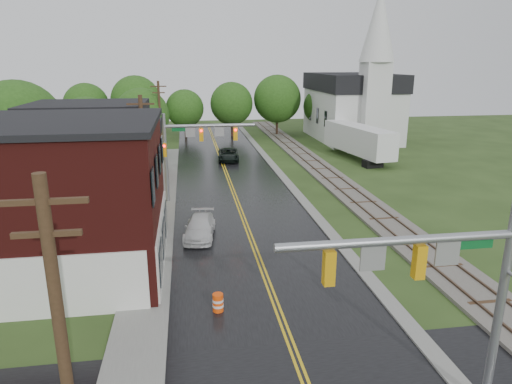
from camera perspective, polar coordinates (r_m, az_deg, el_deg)
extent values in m
cube|color=black|center=(41.11, -2.97, 0.32)|extent=(10.00, 90.00, 0.02)
cube|color=gray|center=(46.68, 3.02, 2.24)|extent=(0.80, 70.00, 0.12)
cube|color=gray|center=(36.22, -11.97, -2.21)|extent=(2.40, 50.00, 0.12)
cube|color=#4D1310|center=(26.84, -27.11, -1.18)|extent=(14.00, 10.00, 8.00)
cube|color=silver|center=(26.27, -11.61, -5.82)|extent=(0.10, 9.50, 3.00)
cube|color=black|center=(26.04, -28.27, 7.58)|extent=(14.30, 10.30, 0.30)
cube|color=tan|center=(36.96, -19.63, 2.72)|extent=(8.00, 7.00, 6.40)
cube|color=#3F0F0C|center=(45.69, -16.27, 4.14)|extent=(7.00, 6.00, 4.40)
cube|color=silver|center=(69.08, 11.75, 9.39)|extent=(10.00, 16.00, 7.00)
cube|color=black|center=(68.72, 11.98, 13.28)|extent=(10.40, 16.40, 2.40)
cube|color=silver|center=(61.47, 14.44, 10.31)|extent=(3.20, 3.20, 11.00)
cone|color=silver|center=(61.37, 15.13, 19.63)|extent=(4.40, 4.40, 9.00)
cube|color=#59544C|center=(47.78, 8.44, 2.53)|extent=(3.20, 80.00, 0.20)
cube|color=#4C3828|center=(47.55, 7.61, 2.67)|extent=(0.10, 80.00, 0.12)
cube|color=#4C3828|center=(47.96, 9.27, 2.72)|extent=(0.10, 80.00, 0.12)
cylinder|color=gray|center=(16.60, 28.12, -13.03)|extent=(0.28, 0.28, 7.20)
cylinder|color=gray|center=(13.72, 17.33, -5.84)|extent=(7.20, 0.26, 0.26)
cube|color=orange|center=(14.30, 19.72, -8.19)|extent=(0.32, 0.30, 1.05)
cube|color=orange|center=(13.27, 9.10, -9.33)|extent=(0.32, 0.30, 1.05)
cube|color=gray|center=(14.64, 22.80, -7.10)|extent=(0.75, 0.06, 0.75)
cube|color=gray|center=(13.62, 14.40, -8.05)|extent=(0.75, 0.06, 0.75)
cube|color=#0C5926|center=(14.93, 25.28, -5.92)|extent=(1.40, 0.04, 0.30)
cylinder|color=gray|center=(37.20, -11.21, 4.06)|extent=(0.28, 0.28, 7.20)
cylinder|color=gray|center=(36.76, -5.77, 8.26)|extent=(7.20, 0.26, 0.26)
cube|color=orange|center=(36.83, -6.86, 7.14)|extent=(0.32, 0.30, 1.05)
cube|color=orange|center=(37.02, -2.59, 7.29)|extent=(0.32, 0.30, 1.05)
cube|color=gray|center=(36.79, -8.23, 7.40)|extent=(0.75, 0.06, 0.75)
cube|color=gray|center=(36.87, -4.62, 7.53)|extent=(0.75, 0.06, 0.75)
cube|color=#0C5926|center=(36.75, -9.38, 7.74)|extent=(1.40, 0.04, 0.30)
sphere|color=#FF0C0C|center=(36.60, -6.87, 7.61)|extent=(0.20, 0.20, 0.20)
cylinder|color=#382616|center=(11.87, -22.78, -19.40)|extent=(0.28, 0.28, 9.00)
cube|color=#382616|center=(10.21, -25.13, -1.10)|extent=(1.80, 0.12, 0.12)
cube|color=#382616|center=(10.42, -24.67, -4.78)|extent=(1.40, 0.12, 0.12)
cylinder|color=#382616|center=(32.21, -13.76, 3.70)|extent=(0.28, 0.28, 9.00)
cube|color=#382616|center=(31.64, -14.24, 10.61)|extent=(1.80, 0.12, 0.12)
cube|color=#382616|center=(31.71, -14.15, 9.36)|extent=(1.40, 0.12, 0.12)
cylinder|color=#382616|center=(53.87, -11.88, 8.65)|extent=(0.28, 0.28, 9.00)
cube|color=#382616|center=(53.53, -12.12, 12.79)|extent=(1.80, 0.12, 0.12)
cube|color=#382616|center=(53.57, -12.08, 12.04)|extent=(1.40, 0.12, 0.12)
cylinder|color=black|center=(44.74, -26.90, 2.14)|extent=(0.36, 0.36, 3.42)
sphere|color=#224914|center=(44.05, -27.58, 7.42)|extent=(7.60, 7.60, 7.60)
sphere|color=#224914|center=(43.57, -26.88, 6.54)|extent=(5.32, 5.32, 5.32)
cylinder|color=black|center=(51.36, -19.95, 4.11)|extent=(0.36, 0.36, 2.70)
sphere|color=#224914|center=(50.83, -20.30, 7.75)|extent=(6.00, 6.00, 6.00)
sphere|color=#224914|center=(50.39, -19.66, 7.14)|extent=(4.20, 4.20, 4.20)
cylinder|color=black|center=(56.46, -13.84, 5.71)|extent=(0.36, 0.36, 2.88)
sphere|color=#224914|center=(55.96, -14.08, 9.26)|extent=(6.40, 6.40, 6.40)
sphere|color=#224914|center=(55.58, -13.45, 8.67)|extent=(4.48, 4.48, 4.48)
imported|color=black|center=(53.00, -3.47, 4.67)|extent=(2.67, 5.15, 1.39)
imported|color=silver|center=(30.14, -7.03, -4.42)|extent=(2.42, 4.74, 1.32)
cube|color=black|center=(51.21, 14.36, 3.46)|extent=(2.16, 1.50, 0.80)
cylinder|color=gray|center=(58.21, 11.46, 5.12)|extent=(0.16, 0.16, 0.80)
cube|color=silver|center=(55.04, 12.65, 6.48)|extent=(4.59, 12.56, 3.07)
cylinder|color=#FB4A0B|center=(21.65, -4.77, -13.62)|extent=(0.62, 0.62, 0.88)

